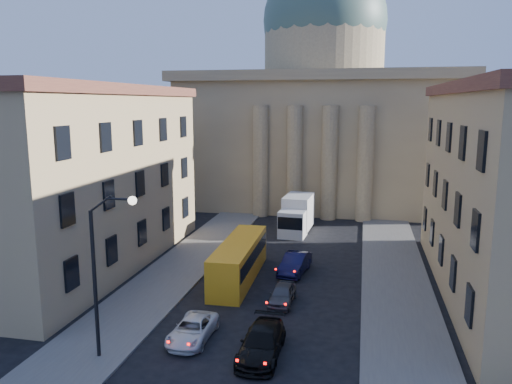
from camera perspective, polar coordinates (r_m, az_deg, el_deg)
sidewalk_left at (r=37.55m, az=-11.19°, el=-10.67°), size 5.00×60.00×0.15m
sidewalk_right at (r=34.83m, az=16.14°, el=-12.59°), size 5.00×60.00×0.15m
church at (r=69.82m, az=7.56°, el=8.93°), size 68.02×28.76×36.60m
building_left at (r=43.09m, az=-19.85°, el=1.72°), size 11.60×26.60×14.70m
street_lamp at (r=26.75m, az=-17.08°, el=-7.76°), size 2.62×0.44×8.83m
car_left_mid at (r=29.58m, az=-7.27°, el=-15.33°), size 2.09×4.46×1.23m
car_right_mid at (r=27.68m, az=0.65°, el=-16.84°), size 2.12×5.16×1.49m
car_right_far at (r=34.19m, az=3.03°, el=-11.57°), size 1.60×3.85×1.31m
car_right_distant at (r=39.92m, az=4.48°, el=-8.14°), size 2.29×4.94×1.57m
city_bus at (r=38.28m, az=-1.94°, el=-7.66°), size 2.68×10.54×2.95m
box_truck at (r=52.08m, az=4.66°, el=-2.68°), size 3.00×6.85×3.69m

